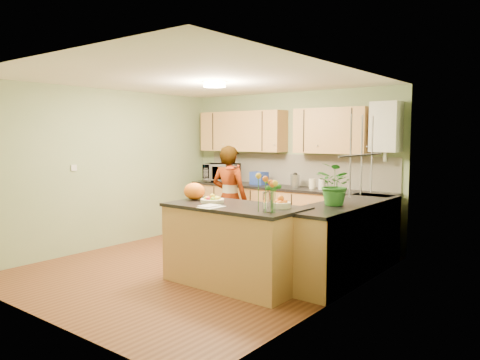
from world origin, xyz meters
The scene contains 28 objects.
floor centered at (0.00, 0.00, 0.00)m, with size 4.50×4.50×0.00m, color #5B2E1A.
ceiling centered at (0.00, 0.00, 2.50)m, with size 4.00×4.50×0.02m, color white.
wall_back centered at (0.00, 2.25, 1.25)m, with size 4.00×0.02×2.50m, color gray.
wall_front centered at (0.00, -2.25, 1.25)m, with size 4.00×0.02×2.50m, color gray.
wall_left centered at (-2.00, 0.00, 1.25)m, with size 0.02×4.50×2.50m, color gray.
wall_right centered at (2.00, 0.00, 1.25)m, with size 0.02×4.50×2.50m, color gray.
back_counter centered at (0.10, 1.95, 0.47)m, with size 3.64×0.62×0.94m.
right_counter centered at (1.70, 0.85, 0.47)m, with size 0.62×2.24×0.94m.
splashback centered at (0.10, 2.23, 1.20)m, with size 3.60×0.02×0.52m, color white.
upper_cabinets centered at (-0.18, 2.08, 1.85)m, with size 3.20×0.34×0.70m.
boiler centered at (1.70, 2.09, 1.90)m, with size 0.40×0.30×0.86m.
window_right centered at (1.99, 0.60, 1.55)m, with size 0.01×1.30×1.05m.
light_switch centered at (-1.99, -0.60, 1.30)m, with size 0.02×0.09×0.09m, color silver.
ceiling_lamp centered at (0.00, 0.30, 2.46)m, with size 0.30×0.30×0.07m.
peninsula_island centered at (0.78, -0.25, 0.48)m, with size 1.67×0.85×0.96m.
fruit_dish centered at (0.43, -0.25, 1.00)m, with size 0.29×0.29×0.10m.
orange_bowl centered at (1.33, -0.10, 1.01)m, with size 0.23×0.23×0.13m.
flower_vase centered at (1.38, -0.43, 1.27)m, with size 0.26×0.26×0.48m.
orange_bag centered at (0.08, -0.20, 1.07)m, with size 0.29×0.25×0.22m, color orange.
papers centered at (0.68, -0.55, 0.96)m, with size 0.21×0.28×0.01m, color silver.
violinist centered at (-0.34, 1.02, 0.81)m, with size 0.59×0.39×1.62m, color #D89C84.
violin centered at (-0.14, 0.80, 1.30)m, with size 0.55×0.22×0.11m, color #4D1604, non-canonical shape.
microwave centered at (-1.25, 1.92, 1.11)m, with size 0.60×0.41×0.33m, color silver.
blue_box centered at (-0.46, 1.97, 1.05)m, with size 0.27×0.20×0.22m, color #213997.
kettle centered at (0.26, 1.98, 1.05)m, with size 0.15×0.15×0.28m.
jar_cream centered at (0.59, 1.95, 1.02)m, with size 0.10×0.10×0.16m, color #FAEDC8.
jar_white centered at (0.77, 1.94, 1.02)m, with size 0.11×0.11×0.17m, color silver.
potted_plant centered at (1.70, 0.54, 1.20)m, with size 0.46×0.40×0.51m, color #296D24.
Camera 1 is at (4.20, -4.52, 1.77)m, focal length 35.00 mm.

